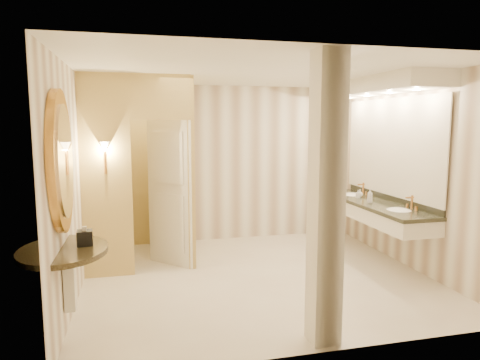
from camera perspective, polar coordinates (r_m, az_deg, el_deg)
The scene contains 16 objects.
floor at distance 5.92m, azimuth 2.22°, elevation -12.73°, with size 4.50×4.50×0.00m, color #EEE6CE.
ceiling at distance 5.59m, azimuth 2.37°, elevation 14.20°, with size 4.50×4.50×0.00m, color white.
wall_back at distance 7.53m, azimuth -1.84°, elevation 2.19°, with size 4.50×0.02×2.70m, color white.
wall_front at distance 3.74m, azimuth 10.67°, elevation -3.38°, with size 4.50×0.02×2.70m, color white.
wall_left at distance 5.44m, azimuth -21.15°, elevation -0.37°, with size 0.02×4.00×2.70m, color white.
wall_right at distance 6.57m, azimuth 21.53°, elevation 0.89°, with size 0.02×4.00×2.70m, color white.
toilet_closet at distance 6.35m, azimuth -10.02°, elevation 1.41°, with size 1.50×1.55×2.70m.
wall_sconce at distance 5.80m, azimuth -17.59°, elevation 4.04°, with size 0.14×0.14×0.42m.
vanity at distance 6.74m, azimuth 17.80°, elevation 3.58°, with size 0.75×2.63×2.09m.
console_shelf at distance 4.33m, azimuth -22.61°, elevation -2.39°, with size 1.03×1.03×1.96m.
pillar at distance 3.98m, azimuth 11.40°, elevation -2.75°, with size 0.26×0.26×2.70m, color white.
tissue_box at distance 4.45m, azimuth -19.99°, elevation -7.25°, with size 0.15×0.15×0.15m, color black.
toilet at distance 7.31m, azimuth -9.93°, elevation -6.01°, with size 0.40×0.70×0.71m, color white.
soap_bottle_a at distance 7.06m, azimuth 15.46°, elevation -1.80°, with size 0.06×0.06×0.13m, color beige.
soap_bottle_b at distance 7.17m, azimuth 15.69°, elevation -1.70°, with size 0.09×0.09×0.12m, color silver.
soap_bottle_c at distance 6.64m, azimuth 16.93°, elevation -2.04°, with size 0.08×0.08×0.22m, color #C6B28C.
Camera 1 is at (-1.51, -5.35, 2.05)m, focal length 32.00 mm.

